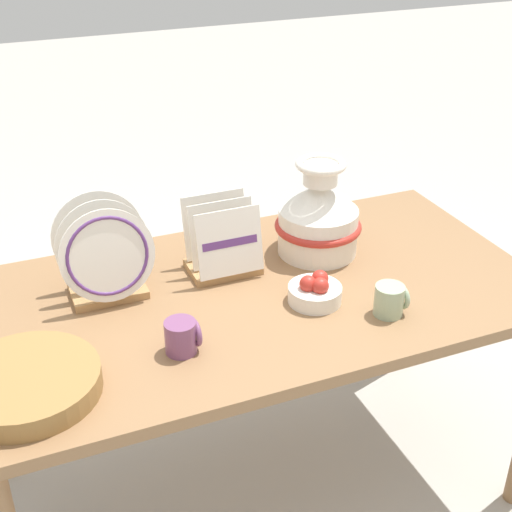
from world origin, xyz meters
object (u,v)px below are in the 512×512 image
object	(u,v)px
fruit_bowl	(315,291)
dish_rack_square_plates	(222,248)
ceramic_vase	(318,216)
mug_plum_glaze	(182,336)
wicker_charger_stack	(27,383)
mug_sage_glaze	(390,300)
dish_rack_round_plates	(105,260)

from	to	relation	value
fruit_bowl	dish_rack_square_plates	bearing A→B (deg)	124.08
ceramic_vase	mug_plum_glaze	distance (m)	0.63
wicker_charger_stack	mug_sage_glaze	xyz separation A→B (m)	(0.93, -0.03, 0.02)
dish_rack_square_plates	mug_sage_glaze	distance (m)	0.51
mug_sage_glaze	fruit_bowl	world-z (taller)	same
wicker_charger_stack	ceramic_vase	bearing A→B (deg)	20.94
dish_rack_round_plates	mug_plum_glaze	xyz separation A→B (m)	(0.11, -0.32, -0.07)
dish_rack_square_plates	ceramic_vase	bearing A→B (deg)	-0.94
wicker_charger_stack	mug_sage_glaze	size ratio (longest dim) A/B	3.89
dish_rack_square_plates	mug_plum_glaze	distance (m)	0.40
dish_rack_square_plates	mug_sage_glaze	size ratio (longest dim) A/B	2.50
ceramic_vase	fruit_bowl	size ratio (longest dim) A/B	2.03
ceramic_vase	fruit_bowl	world-z (taller)	ceramic_vase
wicker_charger_stack	fruit_bowl	distance (m)	0.77
dish_rack_square_plates	fruit_bowl	world-z (taller)	dish_rack_square_plates
ceramic_vase	dish_rack_round_plates	distance (m)	0.64
ceramic_vase	mug_sage_glaze	xyz separation A→B (m)	(0.02, -0.38, -0.08)
ceramic_vase	mug_sage_glaze	distance (m)	0.39
mug_plum_glaze	fruit_bowl	bearing A→B (deg)	10.94
wicker_charger_stack	mug_plum_glaze	xyz separation A→B (m)	(0.37, 0.02, 0.02)
dish_rack_square_plates	wicker_charger_stack	bearing A→B (deg)	-149.59
dish_rack_round_plates	mug_sage_glaze	world-z (taller)	dish_rack_round_plates
mug_sage_glaze	fruit_bowl	distance (m)	0.20
ceramic_vase	mug_plum_glaze	bearing A→B (deg)	-148.32
ceramic_vase	wicker_charger_stack	size ratio (longest dim) A/B	0.89
dish_rack_round_plates	mug_sage_glaze	distance (m)	0.77
wicker_charger_stack	fruit_bowl	bearing A→B (deg)	7.00
dish_rack_square_plates	mug_plum_glaze	size ratio (longest dim) A/B	2.50
mug_sage_glaze	mug_plum_glaze	size ratio (longest dim) A/B	1.00
ceramic_vase	dish_rack_square_plates	size ratio (longest dim) A/B	1.39
ceramic_vase	dish_rack_square_plates	world-z (taller)	ceramic_vase
ceramic_vase	wicker_charger_stack	xyz separation A→B (m)	(-0.90, -0.34, -0.09)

